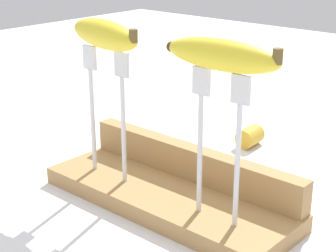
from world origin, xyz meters
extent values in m
plane|color=silver|center=(0.00, 0.00, 0.00)|extent=(3.00, 3.00, 0.00)
cube|color=#A87F4C|center=(0.00, 0.00, 0.01)|extent=(0.40, 0.14, 0.03)
cube|color=#A87F4C|center=(0.00, 0.06, 0.05)|extent=(0.39, 0.03, 0.05)
cylinder|color=silver|center=(-0.14, -0.02, 0.11)|extent=(0.01, 0.01, 0.16)
cube|color=silver|center=(-0.14, -0.02, 0.21)|extent=(0.03, 0.00, 0.04)
cylinder|color=silver|center=(-0.07, -0.02, 0.11)|extent=(0.01, 0.01, 0.16)
cube|color=silver|center=(-0.07, -0.02, 0.21)|extent=(0.03, 0.00, 0.04)
cylinder|color=silver|center=(0.07, -0.02, 0.11)|extent=(0.01, 0.01, 0.17)
cube|color=silver|center=(0.07, -0.02, 0.21)|extent=(0.03, 0.00, 0.04)
cylinder|color=silver|center=(0.13, -0.02, 0.11)|extent=(0.01, 0.01, 0.17)
cube|color=silver|center=(0.13, -0.02, 0.21)|extent=(0.03, 0.00, 0.04)
ellipsoid|color=yellow|center=(-0.10, -0.02, 0.25)|extent=(0.17, 0.08, 0.04)
cylinder|color=brown|center=(-0.03, -0.04, 0.26)|extent=(0.01, 0.01, 0.02)
sphere|color=#3F2D19|center=(-0.18, 0.00, 0.25)|extent=(0.01, 0.01, 0.01)
ellipsoid|color=yellow|center=(0.10, -0.02, 0.25)|extent=(0.16, 0.04, 0.04)
cylinder|color=brown|center=(0.18, -0.02, 0.26)|extent=(0.01, 0.01, 0.02)
sphere|color=#3F2D19|center=(0.03, -0.02, 0.25)|extent=(0.01, 0.01, 0.01)
cylinder|color=gold|center=(-0.04, 0.28, 0.02)|extent=(0.04, 0.05, 0.04)
cylinder|color=beige|center=(-0.04, 0.31, 0.02)|extent=(0.03, 0.01, 0.03)
camera|label=1|loc=(0.49, -0.56, 0.39)|focal=59.39mm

